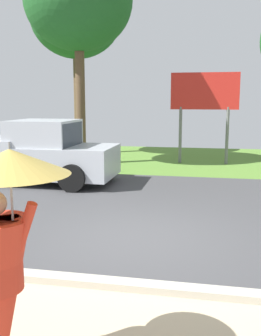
{
  "coord_description": "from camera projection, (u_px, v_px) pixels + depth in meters",
  "views": [
    {
      "loc": [
        1.32,
        -6.83,
        2.47
      ],
      "look_at": [
        -0.24,
        1.0,
        1.1
      ],
      "focal_mm": 42.55,
      "sensor_mm": 36.0,
      "label": 1
    }
  ],
  "objects": [
    {
      "name": "roadside_billboard",
      "position": [
        205.0,
        98.0,
        15.27
      ],
      "size": [
        2.6,
        0.12,
        3.5
      ],
      "color": "slate",
      "rests_on": "ground_plane"
    },
    {
      "name": "ground_plane",
      "position": [
        155.0,
        200.0,
        10.13
      ],
      "size": [
        40.0,
        22.0,
        0.2
      ],
      "color": "#424244"
    },
    {
      "name": "tree_right_mid",
      "position": [
        76.0,
        16.0,
        17.52
      ],
      "size": [
        4.08,
        4.08,
        7.99
      ],
      "color": "brown",
      "rests_on": "ground_plane"
    },
    {
      "name": "tree_left_far",
      "position": [
        78.0,
        1.0,
        14.47
      ],
      "size": [
        3.97,
        3.97,
        7.84
      ],
      "color": "brown",
      "rests_on": "ground_plane"
    },
    {
      "name": "monk_pedestrian",
      "position": [
        1.0,
        257.0,
        3.5
      ],
      "size": [
        1.09,
        1.02,
        2.13
      ],
      "rotation": [
        0.0,
        0.0,
        -0.3
      ],
      "color": "#B22D1E",
      "rests_on": "ground_plane"
    },
    {
      "name": "pickup_truck",
      "position": [
        30.0,
        154.0,
        11.99
      ],
      "size": [
        5.2,
        2.28,
        1.88
      ],
      "rotation": [
        0.0,
        0.0,
        0.12
      ],
      "color": "#ADB2BA",
      "rests_on": "ground_plane"
    }
  ]
}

